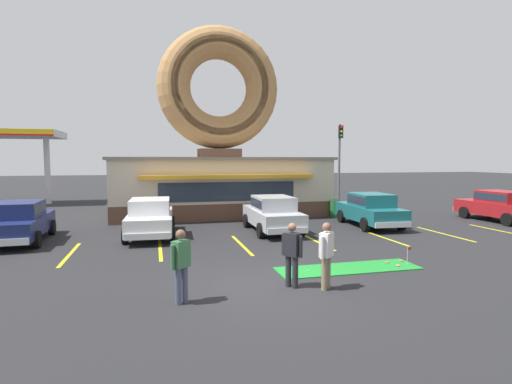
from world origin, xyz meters
TOP-DOWN VIEW (x-y plane):
  - ground_plane at (0.00, 0.00)m, footprint 160.00×160.00m
  - donut_shop_building at (0.96, 13.94)m, footprint 12.30×6.75m
  - putting_mat at (2.70, 0.97)m, footprint 4.29×1.22m
  - mini_donut_near_left at (4.24, 0.78)m, footprint 0.13×0.13m
  - mini_donut_near_right at (4.66, 1.24)m, footprint 0.13×0.13m
  - mini_donut_mid_left at (0.91, 1.23)m, footprint 0.13×0.13m
  - mini_donut_mid_centre at (4.15, 1.21)m, footprint 0.13×0.13m
  - golf_ball at (1.44, 0.93)m, footprint 0.04×0.04m
  - putting_flag_pin at (4.63, 0.84)m, footprint 0.13×0.01m
  - car_white at (-2.99, 7.54)m, footprint 2.13×4.63m
  - car_navy at (-7.93, 7.61)m, footprint 2.11×4.62m
  - car_teal at (7.28, 7.62)m, footprint 2.21×4.66m
  - car_red at (14.64, 7.33)m, footprint 2.04×4.59m
  - car_silver at (2.28, 7.37)m, footprint 2.02×4.58m
  - pedestrian_blue_sweater_man at (1.29, -0.57)m, footprint 0.47×0.43m
  - pedestrian_hooded_kid at (0.51, -0.22)m, footprint 0.43×0.48m
  - pedestrian_leather_jacket_man at (-2.26, -0.67)m, footprint 0.48×0.43m
  - trash_bin at (6.96, 10.80)m, footprint 0.57×0.57m
  - traffic_light_pole at (10.42, 17.37)m, footprint 0.28×0.47m
  - parking_stripe_far_left at (-5.65, 5.00)m, footprint 0.12×3.60m
  - parking_stripe_left at (-2.65, 5.00)m, footprint 0.12×3.60m
  - parking_stripe_mid_left at (0.35, 5.00)m, footprint 0.12×3.60m
  - parking_stripe_centre at (3.35, 5.00)m, footprint 0.12×3.60m
  - parking_stripe_mid_right at (6.35, 5.00)m, footprint 0.12×3.60m
  - parking_stripe_right at (9.35, 5.00)m, footprint 0.12×3.60m
  - parking_stripe_far_right at (12.35, 5.00)m, footprint 0.12×3.60m

SIDE VIEW (x-z plane):
  - ground_plane at x=0.00m, z-range 0.00..0.00m
  - parking_stripe_far_left at x=-5.65m, z-range 0.00..0.01m
  - parking_stripe_left at x=-2.65m, z-range 0.00..0.01m
  - parking_stripe_mid_left at x=0.35m, z-range 0.00..0.01m
  - parking_stripe_centre at x=3.35m, z-range 0.00..0.01m
  - parking_stripe_mid_right at x=6.35m, z-range 0.00..0.01m
  - parking_stripe_right at x=9.35m, z-range 0.00..0.01m
  - parking_stripe_far_right at x=12.35m, z-range 0.00..0.01m
  - putting_mat at x=2.70m, z-range 0.00..0.03m
  - mini_donut_near_left at x=4.24m, z-range 0.03..0.07m
  - mini_donut_near_right at x=4.66m, z-range 0.03..0.07m
  - mini_donut_mid_left at x=0.91m, z-range 0.03..0.07m
  - mini_donut_mid_centre at x=4.15m, z-range 0.03..0.07m
  - golf_ball at x=1.44m, z-range 0.03..0.07m
  - putting_flag_pin at x=4.63m, z-range 0.16..0.71m
  - trash_bin at x=6.96m, z-range 0.01..0.99m
  - car_white at x=-2.99m, z-range 0.07..1.67m
  - car_navy at x=-7.93m, z-range 0.07..1.67m
  - car_teal at x=7.28m, z-range 0.07..1.67m
  - car_red at x=14.64m, z-range 0.07..1.67m
  - car_silver at x=2.28m, z-range 0.07..1.67m
  - pedestrian_hooded_kid at x=0.51m, z-range 0.09..1.73m
  - pedestrian_leather_jacket_man at x=-2.26m, z-range 0.09..1.77m
  - pedestrian_blue_sweater_man at x=1.29m, z-range 0.09..1.77m
  - traffic_light_pole at x=10.42m, z-range 0.81..6.61m
  - donut_shop_building at x=0.96m, z-range -1.74..9.22m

